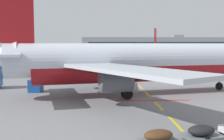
{
  "coord_description": "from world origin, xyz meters",
  "views": [
    {
      "loc": [
        12.21,
        -7.66,
        6.06
      ],
      "look_at": [
        14.02,
        33.93,
        2.24
      ],
      "focal_mm": 44.81,
      "sensor_mm": 36.0,
      "label": 1
    }
  ],
  "objects_px": {
    "catering_truck": "(14,68)",
    "uld_cargo_container": "(36,86)",
    "airliner_mid_left": "(151,53)",
    "airliner_foreground": "(131,62)",
    "baggage_train": "(202,132)"
  },
  "relations": [
    {
      "from": "catering_truck",
      "to": "uld_cargo_container",
      "type": "height_order",
      "value": "catering_truck"
    },
    {
      "from": "airliner_mid_left",
      "to": "uld_cargo_container",
      "type": "xyz_separation_m",
      "value": [
        -22.36,
        -41.59,
        -2.8
      ]
    },
    {
      "from": "airliner_foreground",
      "to": "catering_truck",
      "type": "distance_m",
      "value": 27.51
    },
    {
      "from": "baggage_train",
      "to": "uld_cargo_container",
      "type": "bearing_deg",
      "value": 127.89
    },
    {
      "from": "airliner_foreground",
      "to": "uld_cargo_container",
      "type": "height_order",
      "value": "airliner_foreground"
    },
    {
      "from": "uld_cargo_container",
      "to": "catering_truck",
      "type": "bearing_deg",
      "value": 114.91
    },
    {
      "from": "airliner_foreground",
      "to": "baggage_train",
      "type": "relative_size",
      "value": 3.98
    },
    {
      "from": "airliner_mid_left",
      "to": "uld_cargo_container",
      "type": "height_order",
      "value": "airliner_mid_left"
    },
    {
      "from": "uld_cargo_container",
      "to": "airliner_foreground",
      "type": "bearing_deg",
      "value": -10.26
    },
    {
      "from": "airliner_foreground",
      "to": "uld_cargo_container",
      "type": "bearing_deg",
      "value": 169.74
    },
    {
      "from": "baggage_train",
      "to": "airliner_mid_left",
      "type": "bearing_deg",
      "value": 82.7
    },
    {
      "from": "airliner_mid_left",
      "to": "baggage_train",
      "type": "height_order",
      "value": "airliner_mid_left"
    },
    {
      "from": "airliner_foreground",
      "to": "baggage_train",
      "type": "distance_m",
      "value": 17.17
    },
    {
      "from": "airliner_mid_left",
      "to": "airliner_foreground",
      "type": "bearing_deg",
      "value": -103.31
    },
    {
      "from": "baggage_train",
      "to": "airliner_foreground",
      "type": "bearing_deg",
      "value": 98.96
    }
  ]
}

